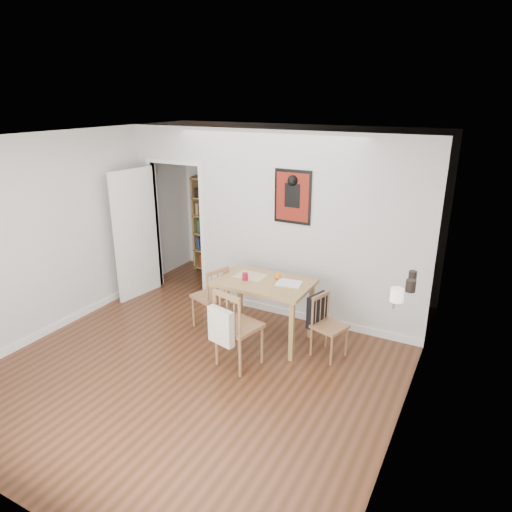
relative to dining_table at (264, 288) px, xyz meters
The scene contains 15 objects.
ground 1.00m from the dining_table, 120.59° to the right, with size 5.20×5.20×0.00m, color #5C2F1D.
room_shell 0.98m from the dining_table, 108.99° to the left, with size 5.20×5.20×5.20m.
dining_table is the anchor object (origin of this frame).
chair_left 0.83m from the dining_table, behind, with size 0.57×0.57×0.89m.
chair_right 0.93m from the dining_table, ahead, with size 0.53×0.49×0.78m.
chair_front 0.72m from the dining_table, 88.61° to the right, with size 0.59×0.63×0.97m.
bookshelf 2.64m from the dining_table, 137.00° to the left, with size 0.72×0.29×1.70m.
fireplace 1.84m from the dining_table, 10.99° to the right, with size 0.45×1.25×1.16m.
red_glass 0.28m from the dining_table, 160.90° to the right, with size 0.07×0.07×0.09m, color maroon.
orange_fruit 0.23m from the dining_table, 47.67° to the left, with size 0.08×0.08×0.08m, color #FF610D.
placemat 0.26m from the dining_table, 161.98° to the left, with size 0.38×0.29×0.00m, color beige.
notebook 0.34m from the dining_table, 12.50° to the left, with size 0.30×0.22×0.02m, color silver.
mantel_lamp 1.99m from the dining_table, 23.46° to the right, with size 0.12×0.12×0.20m.
ceramic_jar_a 1.89m from the dining_table, ahead, with size 0.10×0.10×0.12m, color black.
ceramic_jar_b 1.83m from the dining_table, ahead, with size 0.09×0.09×0.11m, color black.
Camera 1 is at (2.75, -4.12, 3.01)m, focal length 32.00 mm.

